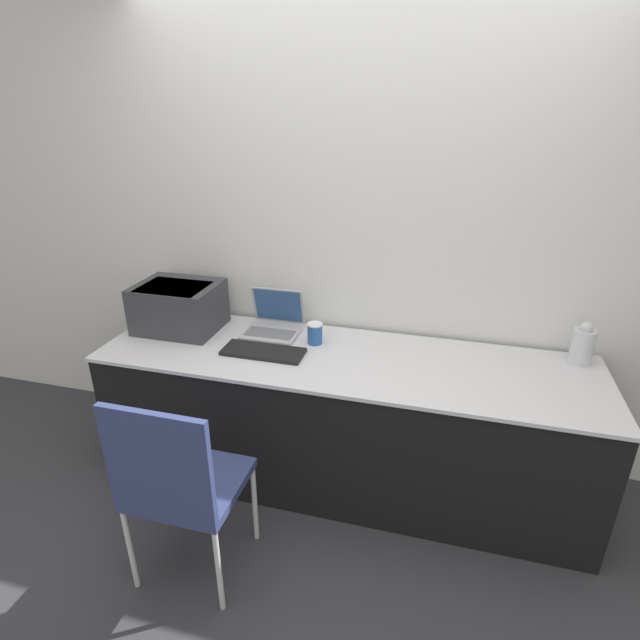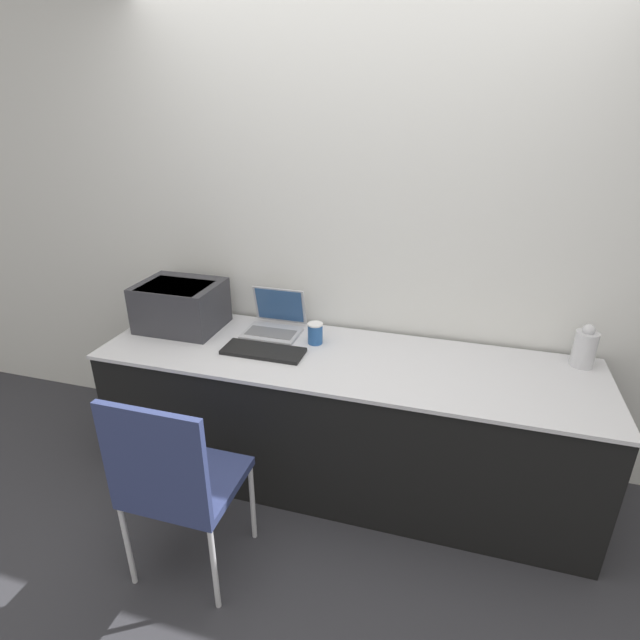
% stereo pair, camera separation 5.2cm
% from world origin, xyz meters
% --- Properties ---
extents(ground_plane, '(14.00, 14.00, 0.00)m').
position_xyz_m(ground_plane, '(0.00, 0.00, 0.00)').
color(ground_plane, '#333338').
extents(wall_back, '(8.00, 0.05, 2.60)m').
position_xyz_m(wall_back, '(0.00, 0.77, 1.30)').
color(wall_back, silver).
rests_on(wall_back, ground_plane).
extents(table, '(2.58, 0.73, 0.76)m').
position_xyz_m(table, '(0.00, 0.35, 0.38)').
color(table, black).
rests_on(table, ground_plane).
extents(printer, '(0.46, 0.37, 0.27)m').
position_xyz_m(printer, '(-1.00, 0.46, 0.91)').
color(printer, '#333338').
rests_on(printer, table).
extents(laptop_left, '(0.31, 0.29, 0.24)m').
position_xyz_m(laptop_left, '(-0.46, 0.56, 0.82)').
color(laptop_left, '#B7B7BC').
rests_on(laptop_left, table).
extents(external_keyboard, '(0.43, 0.17, 0.02)m').
position_xyz_m(external_keyboard, '(-0.42, 0.28, 0.77)').
color(external_keyboard, black).
rests_on(external_keyboard, table).
extents(coffee_cup, '(0.08, 0.08, 0.12)m').
position_xyz_m(coffee_cup, '(-0.19, 0.47, 0.82)').
color(coffee_cup, '#285699').
rests_on(coffee_cup, table).
extents(metal_pitcher, '(0.11, 0.11, 0.23)m').
position_xyz_m(metal_pitcher, '(1.16, 0.61, 0.86)').
color(metal_pitcher, silver).
rests_on(metal_pitcher, table).
extents(chair, '(0.45, 0.43, 0.95)m').
position_xyz_m(chair, '(-0.51, -0.48, 0.55)').
color(chair, navy).
rests_on(chair, ground_plane).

